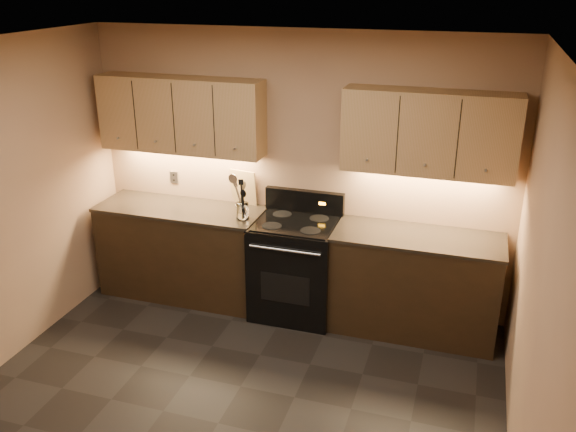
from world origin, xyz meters
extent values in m
plane|color=black|center=(0.00, 0.00, 0.00)|extent=(4.00, 4.00, 0.00)
plane|color=silver|center=(0.00, 0.00, 2.60)|extent=(4.00, 4.00, 0.00)
cube|color=tan|center=(0.00, 2.00, 1.30)|extent=(4.00, 0.04, 2.60)
cube|color=tan|center=(2.00, 0.00, 1.30)|extent=(0.04, 4.00, 2.60)
cube|color=black|center=(-1.10, 1.70, 0.45)|extent=(1.60, 0.60, 0.90)
cube|color=#372F23|center=(-1.10, 1.70, 0.92)|extent=(1.62, 0.62, 0.03)
cube|color=black|center=(1.18, 1.70, 0.45)|extent=(1.44, 0.60, 0.90)
cube|color=#372F23|center=(1.18, 1.70, 0.92)|extent=(1.46, 0.62, 0.03)
cube|color=black|center=(0.08, 1.68, 0.46)|extent=(0.76, 0.65, 0.92)
cube|color=black|center=(0.08, 1.68, 0.93)|extent=(0.70, 0.60, 0.01)
cube|color=black|center=(0.08, 1.96, 1.03)|extent=(0.76, 0.07, 0.22)
cube|color=orange|center=(0.26, 1.92, 1.04)|extent=(0.06, 0.00, 0.03)
cylinder|color=silver|center=(0.08, 1.34, 0.80)|extent=(0.65, 0.02, 0.02)
cube|color=black|center=(0.08, 1.35, 0.41)|extent=(0.46, 0.00, 0.28)
cylinder|color=black|center=(-0.10, 1.53, 0.93)|extent=(0.18, 0.18, 0.00)
cylinder|color=black|center=(0.26, 1.53, 0.93)|extent=(0.18, 0.18, 0.00)
cylinder|color=black|center=(-0.10, 1.82, 0.93)|extent=(0.18, 0.18, 0.00)
cylinder|color=black|center=(0.26, 1.82, 0.93)|extent=(0.18, 0.18, 0.00)
cube|color=tan|center=(-1.10, 1.85, 1.80)|extent=(1.60, 0.30, 0.70)
cube|color=tan|center=(1.18, 1.85, 1.80)|extent=(1.44, 0.30, 0.70)
cube|color=#B2B5BA|center=(-1.30, 1.99, 1.12)|extent=(0.08, 0.01, 0.12)
cylinder|color=white|center=(-0.42, 1.62, 1.00)|extent=(0.12, 0.12, 0.15)
cylinder|color=white|center=(-0.42, 1.62, 0.94)|extent=(0.12, 0.12, 0.02)
cube|color=tan|center=(-0.54, 1.97, 1.10)|extent=(0.28, 0.10, 0.35)
camera|label=1|loc=(1.55, -3.22, 3.04)|focal=38.00mm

